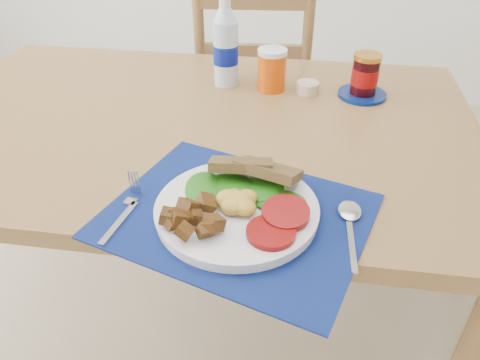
# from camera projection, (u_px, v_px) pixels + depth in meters

# --- Properties ---
(table) EXTENTS (1.40, 0.90, 0.75)m
(table) POSITION_uv_depth(u_px,v_px,m) (196.00, 148.00, 1.22)
(table) COLOR brown
(table) RESTS_ON ground
(chair_far) EXTENTS (0.46, 0.44, 1.15)m
(chair_far) POSITION_uv_depth(u_px,v_px,m) (253.00, 78.00, 1.80)
(chair_far) COLOR #533F1E
(chair_far) RESTS_ON ground
(placemat) EXTENTS (0.55, 0.48, 0.00)m
(placemat) POSITION_uv_depth(u_px,v_px,m) (237.00, 215.00, 0.86)
(placemat) COLOR black
(placemat) RESTS_ON table
(breakfast_plate) EXTENTS (0.30, 0.30, 0.07)m
(breakfast_plate) POSITION_uv_depth(u_px,v_px,m) (233.00, 207.00, 0.84)
(breakfast_plate) COLOR silver
(breakfast_plate) RESTS_ON placemat
(fork) EXTENTS (0.03, 0.18, 0.00)m
(fork) POSITION_uv_depth(u_px,v_px,m) (127.00, 209.00, 0.87)
(fork) COLOR #B2B5BA
(fork) RESTS_ON placemat
(spoon) EXTENTS (0.04, 0.18, 0.01)m
(spoon) POSITION_uv_depth(u_px,v_px,m) (350.00, 222.00, 0.84)
(spoon) COLOR #B2B5BA
(spoon) RESTS_ON placemat
(water_bottle) EXTENTS (0.07, 0.07, 0.24)m
(water_bottle) POSITION_uv_depth(u_px,v_px,m) (226.00, 48.00, 1.29)
(water_bottle) COLOR #ADBFCC
(water_bottle) RESTS_ON table
(juice_glass) EXTENTS (0.08, 0.08, 0.11)m
(juice_glass) POSITION_uv_depth(u_px,v_px,m) (272.00, 71.00, 1.29)
(juice_glass) COLOR #CB4405
(juice_glass) RESTS_ON table
(ramekin) EXTENTS (0.06, 0.06, 0.03)m
(ramekin) POSITION_uv_depth(u_px,v_px,m) (308.00, 88.00, 1.29)
(ramekin) COLOR #C9AD93
(ramekin) RESTS_ON table
(jam_on_saucer) EXTENTS (0.13, 0.13, 0.12)m
(jam_on_saucer) POSITION_uv_depth(u_px,v_px,m) (365.00, 78.00, 1.25)
(jam_on_saucer) COLOR #051958
(jam_on_saucer) RESTS_ON table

